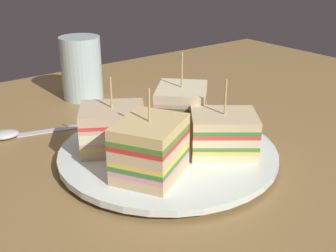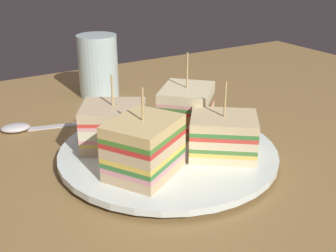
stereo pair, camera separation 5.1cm
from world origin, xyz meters
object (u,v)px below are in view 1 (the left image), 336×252
(sandwich_wedge_1, at_px, (181,108))
(sandwich_wedge_3, at_px, (150,149))
(sandwich_wedge_0, at_px, (223,133))
(drinking_glass, at_px, (82,72))
(plate, at_px, (168,153))
(sandwich_wedge_2, at_px, (113,128))
(spoon, at_px, (17,133))

(sandwich_wedge_1, height_order, sandwich_wedge_3, sandwich_wedge_1)
(sandwich_wedge_0, relative_size, drinking_glass, 0.93)
(sandwich_wedge_0, bearing_deg, sandwich_wedge_1, -56.18)
(plate, distance_m, sandwich_wedge_2, 0.07)
(sandwich_wedge_2, xyz_separation_m, drinking_glass, (0.08, 0.23, 0.00))
(sandwich_wedge_1, height_order, spoon, sandwich_wedge_1)
(sandwich_wedge_3, relative_size, spoon, 0.65)
(drinking_glass, bearing_deg, sandwich_wedge_1, -83.19)
(sandwich_wedge_3, relative_size, drinking_glass, 0.93)
(sandwich_wedge_2, height_order, spoon, sandwich_wedge_2)
(sandwich_wedge_0, height_order, sandwich_wedge_2, same)
(sandwich_wedge_0, height_order, drinking_glass, drinking_glass)
(sandwich_wedge_1, xyz_separation_m, sandwich_wedge_3, (-0.10, -0.08, 0.00))
(plate, xyz_separation_m, sandwich_wedge_3, (-0.05, -0.04, 0.04))
(spoon, xyz_separation_m, drinking_glass, (0.15, 0.09, 0.04))
(plate, distance_m, drinking_glass, 0.27)
(sandwich_wedge_2, bearing_deg, sandwich_wedge_1, 30.23)
(drinking_glass, bearing_deg, plate, -95.18)
(sandwich_wedge_2, xyz_separation_m, spoon, (-0.07, 0.14, -0.04))
(plate, xyz_separation_m, spoon, (-0.12, 0.18, -0.00))
(drinking_glass, bearing_deg, sandwich_wedge_3, -104.08)
(plate, xyz_separation_m, drinking_glass, (0.02, 0.27, 0.04))
(sandwich_wedge_2, distance_m, drinking_glass, 0.24)
(spoon, bearing_deg, plate, 138.95)
(sandwich_wedge_1, distance_m, drinking_glass, 0.23)
(plate, bearing_deg, sandwich_wedge_1, 36.85)
(sandwich_wedge_1, distance_m, sandwich_wedge_2, 0.10)
(sandwich_wedge_2, bearing_deg, sandwich_wedge_3, -60.35)
(plate, relative_size, drinking_glass, 2.52)
(sandwich_wedge_0, distance_m, drinking_glass, 0.32)
(plate, bearing_deg, spoon, 124.21)
(sandwich_wedge_0, distance_m, sandwich_wedge_3, 0.10)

